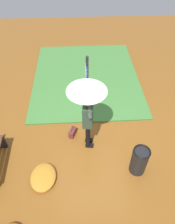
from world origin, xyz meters
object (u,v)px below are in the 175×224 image
at_px(person_with_umbrella, 87,102).
at_px(info_sign_post, 87,85).
at_px(trash_bin, 139,161).
at_px(handbag, 73,132).

height_order(person_with_umbrella, info_sign_post, info_sign_post).
bearing_deg(trash_bin, info_sign_post, 34.28).
height_order(person_with_umbrella, handbag, person_with_umbrella).
relative_size(info_sign_post, handbag, 6.22).
distance_m(person_with_umbrella, handbag, 1.51).
relative_size(person_with_umbrella, info_sign_post, 0.89).
bearing_deg(trash_bin, handbag, 53.39).
bearing_deg(handbag, person_with_umbrella, -121.16).
distance_m(person_with_umbrella, trash_bin, 1.93).
xyz_separation_m(person_with_umbrella, handbag, (0.25, 0.42, -1.42)).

